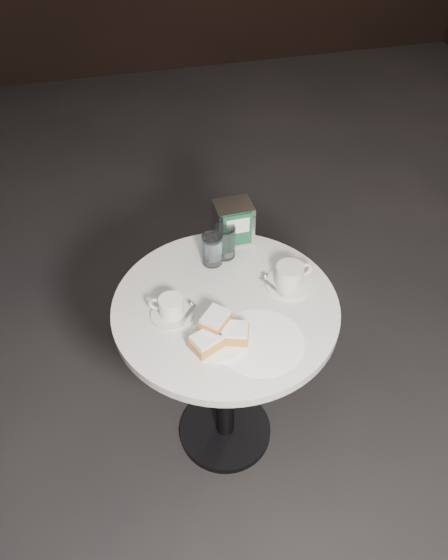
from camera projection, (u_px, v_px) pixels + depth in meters
ground at (225, 432)px, 2.19m from camera, size 7.00×7.00×0.00m
cafe_table at (225, 345)px, 1.81m from camera, size 0.70×0.70×0.74m
sugar_spill at (260, 342)px, 1.57m from camera, size 0.30×0.30×0.00m
beignet_plate at (218, 334)px, 1.55m from camera, size 0.19×0.19×0.08m
coffee_cup_left at (171, 308)px, 1.62m from camera, size 0.17×0.17×0.07m
coffee_cup_right at (290, 277)px, 1.71m from camera, size 0.17×0.17×0.08m
water_glass_left at (212, 250)px, 1.77m from camera, size 0.08×0.08×0.11m
water_glass_right at (225, 242)px, 1.80m from camera, size 0.08×0.08×0.11m
napkin_dispenser at (233, 223)px, 1.84m from camera, size 0.13×0.11×0.15m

